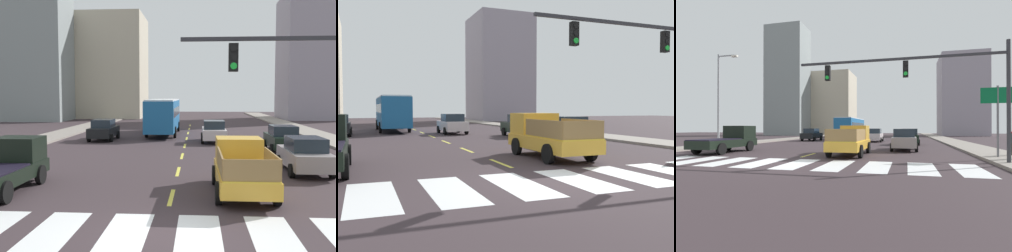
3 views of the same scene
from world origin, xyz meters
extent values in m
plane|color=#372C30|center=(0.00, 0.00, 0.00)|extent=(160.00, 160.00, 0.00)
cube|color=gray|center=(11.88, 18.00, 0.07)|extent=(2.97, 110.00, 0.15)
cube|color=gray|center=(-11.88, 18.00, 0.07)|extent=(2.97, 110.00, 0.15)
cube|color=silver|center=(-4.95, 0.00, 0.00)|extent=(1.22, 3.66, 0.01)
cube|color=silver|center=(-2.97, 0.00, 0.00)|extent=(1.22, 3.66, 0.01)
cube|color=silver|center=(-0.99, 0.00, 0.00)|extent=(1.22, 3.66, 0.01)
cube|color=silver|center=(0.99, 0.00, 0.00)|extent=(1.22, 3.66, 0.01)
cube|color=silver|center=(2.97, 0.00, 0.00)|extent=(1.22, 3.66, 0.01)
cube|color=silver|center=(4.95, 0.00, 0.00)|extent=(1.22, 3.66, 0.01)
cube|color=silver|center=(6.92, 0.00, 0.00)|extent=(1.22, 3.66, 0.01)
cube|color=silver|center=(8.90, 0.00, 0.00)|extent=(1.22, 3.66, 0.01)
cube|color=gold|center=(0.00, 4.00, 0.00)|extent=(0.16, 2.40, 0.01)
cube|color=gold|center=(0.00, 9.00, 0.00)|extent=(0.16, 2.40, 0.01)
cube|color=gold|center=(0.00, 14.00, 0.00)|extent=(0.16, 2.40, 0.01)
cube|color=gold|center=(0.00, 19.00, 0.00)|extent=(0.16, 2.40, 0.01)
cube|color=gold|center=(0.00, 24.00, 0.00)|extent=(0.16, 2.40, 0.01)
cube|color=gold|center=(0.00, 29.00, 0.00)|extent=(0.16, 2.40, 0.01)
cube|color=gold|center=(0.00, 34.00, 0.00)|extent=(0.16, 2.40, 0.01)
cube|color=gold|center=(0.00, 39.00, 0.00)|extent=(0.16, 2.40, 0.01)
cube|color=gold|center=(2.65, 4.69, 0.68)|extent=(1.96, 5.20, 0.56)
cube|color=gold|center=(2.65, 6.39, 1.46)|extent=(1.84, 1.60, 1.00)
cube|color=#19232D|center=(2.65, 6.83, 1.64)|extent=(1.72, 0.08, 0.56)
cube|color=gold|center=(2.65, 3.74, 0.99)|extent=(1.84, 3.30, 0.06)
cylinder|color=black|center=(1.67, 6.25, 0.40)|extent=(0.22, 0.80, 0.80)
cylinder|color=black|center=(3.63, 6.25, 0.40)|extent=(0.22, 0.80, 0.80)
cylinder|color=black|center=(1.67, 3.13, 0.40)|extent=(0.22, 0.80, 0.80)
cylinder|color=black|center=(3.63, 3.13, 0.40)|extent=(0.22, 0.80, 0.80)
cube|color=olive|center=(1.74, 3.74, 1.37)|extent=(0.06, 3.17, 0.70)
cube|color=olive|center=(3.55, 3.74, 1.37)|extent=(0.06, 3.17, 0.70)
cube|color=olive|center=(2.65, 2.16, 1.37)|extent=(1.80, 0.06, 0.70)
cube|color=black|center=(-6.60, 4.25, 0.68)|extent=(1.96, 5.20, 0.56)
cube|color=black|center=(-6.60, 5.95, 1.46)|extent=(1.84, 1.60, 1.00)
cube|color=#19232D|center=(-6.60, 6.39, 1.64)|extent=(1.72, 0.08, 0.56)
cube|color=black|center=(-6.60, 3.30, 0.99)|extent=(1.84, 3.30, 0.06)
cylinder|color=black|center=(-7.58, 5.81, 0.40)|extent=(0.22, 0.80, 0.80)
cylinder|color=black|center=(-5.62, 5.81, 0.40)|extent=(0.22, 0.80, 0.80)
cylinder|color=black|center=(-7.58, 2.69, 0.40)|extent=(0.22, 0.80, 0.80)
cylinder|color=black|center=(-5.62, 2.69, 0.40)|extent=(0.22, 0.80, 0.80)
cube|color=#1B5A94|center=(-2.28, 27.44, 1.85)|extent=(2.50, 10.80, 2.70)
cube|color=#19232D|center=(-2.28, 27.44, 2.20)|extent=(2.52, 9.94, 0.80)
cube|color=silver|center=(-2.28, 27.44, 3.26)|extent=(2.40, 10.37, 0.12)
cylinder|color=black|center=(-3.53, 30.79, 0.50)|extent=(0.22, 1.00, 1.00)
cylinder|color=black|center=(-1.03, 30.79, 0.50)|extent=(0.22, 1.00, 1.00)
cylinder|color=black|center=(-3.53, 24.47, 0.50)|extent=(0.22, 1.00, 1.00)
cylinder|color=black|center=(-1.03, 24.47, 0.50)|extent=(0.22, 1.00, 1.00)
cube|color=gray|center=(6.08, 9.23, 0.70)|extent=(1.80, 4.40, 0.76)
cube|color=#1E2833|center=(6.08, 9.08, 1.40)|extent=(1.58, 2.11, 0.64)
cylinder|color=black|center=(5.18, 10.60, 0.32)|extent=(0.22, 0.64, 0.64)
cylinder|color=black|center=(6.98, 10.60, 0.32)|extent=(0.22, 0.64, 0.64)
cylinder|color=black|center=(5.18, 7.87, 0.32)|extent=(0.22, 0.64, 0.64)
cylinder|color=black|center=(6.98, 7.87, 0.32)|extent=(0.22, 0.64, 0.64)
cube|color=silver|center=(2.22, 21.58, 0.70)|extent=(1.80, 4.40, 0.76)
cube|color=#1E2833|center=(2.22, 21.43, 1.40)|extent=(1.58, 2.11, 0.64)
cylinder|color=black|center=(1.32, 22.94, 0.32)|extent=(0.22, 0.64, 0.64)
cylinder|color=black|center=(3.12, 22.94, 0.32)|extent=(0.22, 0.64, 0.64)
cylinder|color=black|center=(1.32, 20.21, 0.32)|extent=(0.22, 0.64, 0.64)
cylinder|color=black|center=(3.12, 20.21, 0.32)|extent=(0.22, 0.64, 0.64)
cube|color=black|center=(6.55, 16.67, 0.70)|extent=(1.80, 4.40, 0.76)
cube|color=#1E2833|center=(6.55, 16.52, 1.40)|extent=(1.58, 2.11, 0.64)
cylinder|color=black|center=(5.65, 18.04, 0.32)|extent=(0.22, 0.64, 0.64)
cylinder|color=black|center=(7.45, 18.04, 0.32)|extent=(0.22, 0.64, 0.64)
cylinder|color=black|center=(5.65, 15.31, 0.32)|extent=(0.22, 0.64, 0.64)
cylinder|color=black|center=(7.45, 15.31, 0.32)|extent=(0.22, 0.64, 0.64)
cube|color=black|center=(-6.82, 22.38, 0.70)|extent=(1.80, 4.40, 0.76)
cube|color=#1E2833|center=(-6.82, 22.23, 1.40)|extent=(1.58, 2.11, 0.64)
cylinder|color=black|center=(-7.72, 23.74, 0.32)|extent=(0.22, 0.64, 0.64)
cylinder|color=black|center=(-5.92, 23.74, 0.32)|extent=(0.22, 0.64, 0.64)
cylinder|color=black|center=(-7.72, 21.01, 0.32)|extent=(0.22, 0.64, 0.64)
cylinder|color=black|center=(-5.92, 21.01, 0.32)|extent=(0.22, 0.64, 0.64)
cylinder|color=#2D2D33|center=(10.99, 1.86, 3.00)|extent=(0.18, 0.18, 6.00)
cube|color=#2D2D33|center=(5.70, 1.86, 5.40)|extent=(10.58, 0.12, 0.12)
cube|color=black|center=(6.23, 1.86, 4.85)|extent=(0.28, 0.24, 0.84)
cylinder|color=black|center=(6.23, 1.73, 5.11)|extent=(0.20, 0.04, 0.20)
cylinder|color=black|center=(6.23, 1.73, 4.85)|extent=(0.20, 0.04, 0.20)
cylinder|color=green|center=(6.23, 1.73, 4.59)|extent=(0.20, 0.04, 0.20)
cube|color=black|center=(2.00, 1.86, 4.85)|extent=(0.28, 0.24, 0.84)
cylinder|color=black|center=(2.00, 1.73, 5.11)|extent=(0.20, 0.04, 0.20)
cylinder|color=black|center=(2.00, 1.73, 4.85)|extent=(0.20, 0.04, 0.20)
cylinder|color=green|center=(2.00, 1.73, 4.59)|extent=(0.20, 0.04, 0.20)
cylinder|color=slate|center=(11.32, 4.41, 2.10)|extent=(0.12, 0.12, 4.20)
cube|color=#0A6133|center=(11.27, 4.39, 3.65)|extent=(1.70, 0.06, 0.90)
cylinder|color=gray|center=(-11.59, 9.53, 4.50)|extent=(0.20, 0.20, 9.00)
cube|color=gray|center=(-10.69, 9.53, 8.80)|extent=(1.80, 0.10, 0.10)
cube|color=silver|center=(-9.79, 9.53, 8.70)|extent=(0.60, 0.28, 0.16)
cylinder|color=#2D3A39|center=(11.70, 3.54, 1.24)|extent=(0.09, 0.09, 0.54)
cylinder|color=maroon|center=(12.38, 5.66, 1.24)|extent=(0.09, 0.09, 0.54)
cube|color=gray|center=(-22.51, 46.69, 13.38)|extent=(9.40, 7.04, 26.75)
cube|color=#968D9A|center=(18.90, 54.12, 9.47)|extent=(9.97, 10.69, 18.94)
cube|color=#B6AC94|center=(-13.15, 56.28, 8.32)|extent=(10.42, 11.04, 16.64)
camera|label=1|loc=(0.95, -10.47, 3.73)|focal=43.21mm
camera|label=2|loc=(-5.16, -9.52, 2.18)|focal=39.17mm
camera|label=3|loc=(6.29, -11.79, 1.78)|focal=27.37mm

